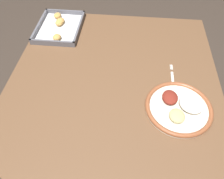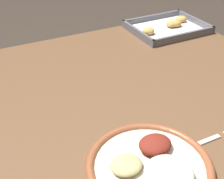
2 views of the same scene
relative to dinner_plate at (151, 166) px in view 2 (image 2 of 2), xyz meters
The scene contains 4 objects.
dining_table 0.33m from the dinner_plate, 75.23° to the left, with size 1.26×1.02×0.75m.
dinner_plate is the anchor object (origin of this frame).
fork 0.17m from the dinner_plate, ahead, with size 0.19×0.01×0.00m.
baking_tray 0.85m from the dinner_plate, 51.71° to the left, with size 0.33×0.26×0.04m.
Camera 2 is at (-0.39, -0.70, 1.29)m, focal length 50.00 mm.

